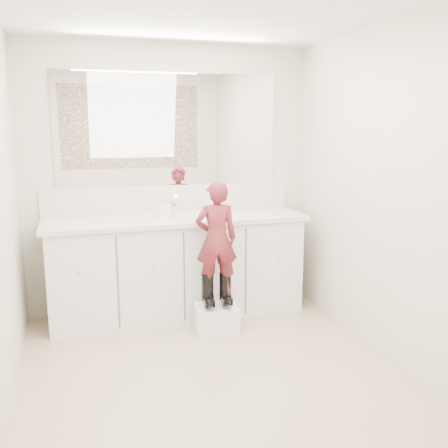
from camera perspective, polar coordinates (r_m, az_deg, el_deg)
name	(u,v)px	position (r m, az deg, el deg)	size (l,w,h in m)	color
floor	(215,377)	(3.55, -0.98, -17.08)	(3.00, 3.00, 0.00)	#977F63
ceiling	(214,1)	(3.20, -1.14, 24.15)	(3.00, 3.00, 0.00)	white
wall_back	(170,179)	(4.61, -6.20, 5.17)	(2.60, 2.60, 0.00)	beige
wall_front	(332,266)	(1.80, 12.22, -4.68)	(2.60, 2.60, 0.00)	beige
wall_right	(391,195)	(3.73, 18.56, 3.21)	(3.00, 3.00, 0.00)	beige
vanity_cabinet	(178,268)	(4.50, -5.33, -5.06)	(2.20, 0.55, 0.85)	silver
countertop	(177,220)	(4.38, -5.39, 0.49)	(2.28, 0.58, 0.04)	beige
backsplash	(171,199)	(4.62, -6.12, 2.87)	(2.28, 0.03, 0.25)	beige
mirror	(169,130)	(4.57, -6.29, 10.64)	(2.00, 0.02, 1.00)	white
dot_panel	(336,136)	(1.74, 12.68, 9.81)	(2.00, 0.01, 1.20)	#472819
faucet	(173,209)	(4.52, -5.83, 1.73)	(0.08, 0.08, 0.10)	silver
cup	(213,209)	(4.48, -1.24, 1.68)	(0.11, 0.11, 0.10)	beige
soap_bottle	(165,209)	(4.29, -6.74, 1.72)	(0.08, 0.08, 0.18)	white
step_stool	(217,318)	(4.21, -0.86, -10.71)	(0.34, 0.28, 0.22)	white
boot_left	(208,290)	(4.11, -1.88, -7.59)	(0.10, 0.19, 0.28)	black
boot_right	(225,289)	(4.15, 0.14, -7.40)	(0.10, 0.19, 0.28)	black
toddler	(216,239)	(4.01, -0.89, -1.72)	(0.34, 0.22, 0.93)	#A5333E
toothbrush	(225,228)	(4.01, 0.07, -0.51)	(0.01, 0.01, 0.14)	#CD4F8A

